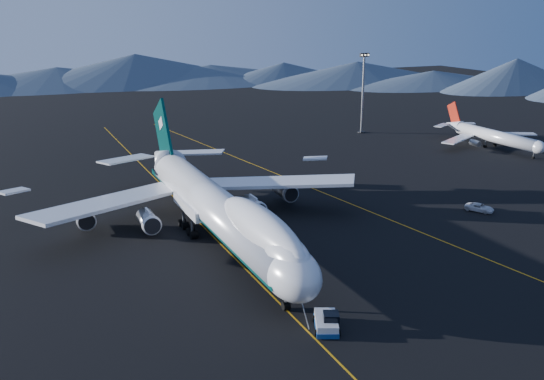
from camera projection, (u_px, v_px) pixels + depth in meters
name	position (u px, v px, depth m)	size (l,w,h in m)	color
ground	(217.00, 240.00, 99.54)	(500.00, 500.00, 0.00)	black
taxiway_line_main	(217.00, 240.00, 99.54)	(0.25, 220.00, 0.01)	#CC890C
taxiway_line_side	(343.00, 201.00, 120.10)	(0.25, 200.00, 0.01)	#CC890C
boeing_747	(216.00, 206.00, 97.92)	(59.62, 72.43, 19.37)	silver
pushback_tug	(326.00, 323.00, 71.57)	(4.52, 5.84, 2.27)	silver
second_jet	(492.00, 136.00, 166.27)	(32.96, 37.23, 10.60)	silver
service_van	(479.00, 208.00, 113.57)	(2.43, 5.27, 1.46)	silver
floodlight_mast	(363.00, 93.00, 183.71)	(2.98, 2.23, 24.10)	black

